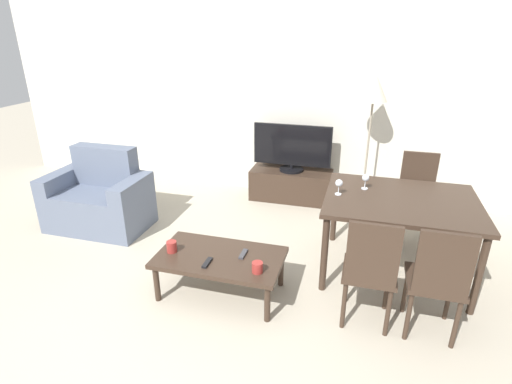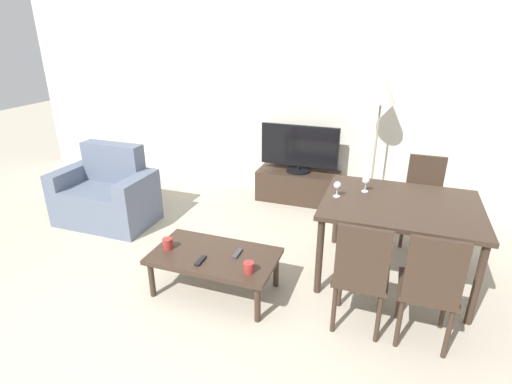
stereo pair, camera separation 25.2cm
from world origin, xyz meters
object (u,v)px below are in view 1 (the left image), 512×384
object	(u,v)px
tv	(292,148)
wine_glass_center	(339,184)
dining_chair_near	(370,268)
cup_white_near	(257,267)
dining_table	(400,207)
remote_secondary	(207,263)
dining_chair_near_right	(438,278)
floor_lamp	(374,94)
remote_primary	(243,254)
cup_colored_far	(172,247)
armchair	(100,200)
tv_stand	(291,185)
coffee_table	(220,260)
dining_chair_far	(417,192)
wine_glass_left	(366,179)

from	to	relation	value
tv	wine_glass_center	bearing A→B (deg)	-64.56
dining_chair_near	cup_white_near	world-z (taller)	dining_chair_near
dining_table	remote_secondary	bearing A→B (deg)	-149.22
dining_chair_near_right	floor_lamp	distance (m)	2.45
floor_lamp	remote_primary	distance (m)	2.50
dining_table	cup_colored_far	xyz separation A→B (m)	(-1.88, -0.81, -0.26)
floor_lamp	cup_colored_far	bearing A→B (deg)	-125.68
armchair	wine_glass_center	xyz separation A→B (m)	(2.70, -0.14, 0.53)
armchair	floor_lamp	size ratio (longest dim) A/B	0.66
tv_stand	dining_table	bearing A→B (deg)	-48.75
coffee_table	remote_secondary	world-z (taller)	remote_secondary
dining_chair_far	wine_glass_center	world-z (taller)	dining_chair_far
dining_chair_near	remote_secondary	bearing A→B (deg)	-177.14
wine_glass_center	dining_chair_far	bearing A→B (deg)	48.66
remote_secondary	wine_glass_left	xyz separation A→B (m)	(1.19, 1.05, 0.48)
remote_primary	dining_chair_far	bearing A→B (deg)	45.55
armchair	remote_primary	size ratio (longest dim) A/B	7.45
tv	cup_white_near	xyz separation A→B (m)	(0.19, -2.36, -0.30)
dining_chair_near_right	cup_white_near	xyz separation A→B (m)	(-1.32, -0.07, -0.10)
dining_chair_near	wine_glass_left	world-z (taller)	dining_chair_near
remote_primary	cup_colored_far	xyz separation A→B (m)	(-0.61, -0.11, 0.04)
dining_table	wine_glass_left	xyz separation A→B (m)	(-0.33, 0.15, 0.18)
armchair	cup_colored_far	bearing A→B (deg)	-32.87
dining_chair_near_right	cup_colored_far	world-z (taller)	dining_chair_near_right
tv_stand	tv	size ratio (longest dim) A/B	1.05
armchair	dining_chair_far	distance (m)	3.57
coffee_table	remote_secondary	distance (m)	0.16
tv	dining_chair_near	xyz separation A→B (m)	(1.04, -2.29, -0.20)
dining_chair_near	armchair	bearing A→B (deg)	163.11
dining_chair_far	floor_lamp	size ratio (longest dim) A/B	0.55
dining_chair_far	cup_white_near	bearing A→B (deg)	-127.06
coffee_table	dining_chair_near_right	distance (m)	1.71
dining_chair_near_right	remote_primary	bearing A→B (deg)	174.49
coffee_table	remote_primary	bearing A→B (deg)	18.26
tv_stand	dining_chair_far	world-z (taller)	dining_chair_far
dining_chair_near	wine_glass_left	distance (m)	1.05
remote_secondary	cup_colored_far	size ratio (longest dim) A/B	1.52
dining_chair_near_right	remote_secondary	bearing A→B (deg)	-177.90
floor_lamp	wine_glass_left	size ratio (longest dim) A/B	11.64
tv_stand	wine_glass_left	world-z (taller)	wine_glass_left
dining_chair_near	cup_colored_far	xyz separation A→B (m)	(-1.65, 0.03, -0.09)
floor_lamp	remote_primary	world-z (taller)	floor_lamp
dining_chair_far	dining_chair_near_right	size ratio (longest dim) A/B	1.00
dining_chair_near	remote_primary	world-z (taller)	dining_chair_near
floor_lamp	dining_chair_far	bearing A→B (deg)	-42.58
dining_chair_far	cup_colored_far	bearing A→B (deg)	-142.10
dining_table	remote_secondary	distance (m)	1.79
armchair	tv_stand	world-z (taller)	armchair
dining_chair_near_right	remote_primary	size ratio (longest dim) A/B	6.23
dining_chair_far	wine_glass_center	distance (m)	1.24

